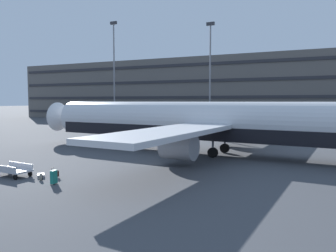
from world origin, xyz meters
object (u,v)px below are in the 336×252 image
Objects in this scene: suitcase_black at (41,176)px; backpack_scuffed at (57,174)px; backpack_large at (41,177)px; baggage_cart at (13,170)px; airliner at (210,123)px; suitcase_orange at (54,177)px.

backpack_scuffed is (1.02, 0.35, 0.14)m from suitcase_black.
backpack_scuffed reaches higher than backpack_large.
suitcase_black is 2.05m from baggage_cart.
backpack_large is at bearing -44.85° from suitcase_black.
suitcase_black is at bearing -117.39° from airliner.
suitcase_orange is 2.38m from suitcase_black.
backpack_scuffed reaches higher than suitcase_black.
backpack_large is at bearing -114.18° from airliner.
suitcase_black is at bearing -161.12° from backpack_scuffed.
baggage_cart reaches higher than suitcase_black.
backpack_scuffed is 0.17× the size of baggage_cart.
suitcase_orange reaches higher than suitcase_black.
airliner is 15.83m from suitcase_black.
airliner reaches higher than suitcase_orange.
backpack_scuffed is at bearing 18.88° from suitcase_black.
airliner is 15.88m from suitcase_orange.
suitcase_orange is 1.80× the size of backpack_scuffed.
airliner is at bearing 65.82° from backpack_large.
baggage_cart reaches higher than backpack_scuffed.
suitcase_orange is 0.30× the size of baggage_cart.
baggage_cart is at bearing 173.69° from suitcase_orange.
airliner reaches higher than backpack_scuffed.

